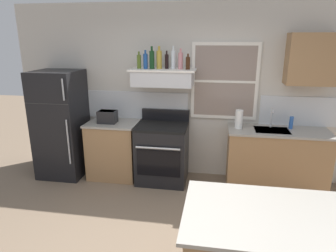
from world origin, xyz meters
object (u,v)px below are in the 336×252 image
at_px(bottle_blue_liqueur, 145,61).
at_px(bottle_brown_stout, 188,63).
at_px(toaster, 107,117).
at_px(bottle_dark_green_wine, 152,59).
at_px(bottle_rose_pink, 181,61).
at_px(bottle_clear_tall, 173,59).
at_px(refrigerator, 61,124).
at_px(paper_towel_roll, 239,119).
at_px(bottle_balsamic_dark, 167,61).
at_px(stove_range, 162,152).
at_px(dish_soap_bottle, 291,123).
at_px(bottle_champagne_gold_foil, 159,59).
at_px(bottle_olive_oil_square, 139,61).

relative_size(bottle_blue_liqueur, bottle_brown_stout, 1.21).
bearing_deg(toaster, bottle_brown_stout, 2.73).
bearing_deg(bottle_dark_green_wine, toaster, -174.74).
bearing_deg(bottle_rose_pink, bottle_dark_green_wine, -176.30).
bearing_deg(bottle_clear_tall, bottle_blue_liqueur, -171.36).
bearing_deg(bottle_clear_tall, bottle_dark_green_wine, -168.08).
height_order(refrigerator, paper_towel_roll, refrigerator).
xyz_separation_m(bottle_dark_green_wine, bottle_balsamic_dark, (0.21, 0.05, -0.03)).
height_order(stove_range, dish_soap_bottle, same).
bearing_deg(bottle_brown_stout, bottle_dark_green_wine, 179.31).
bearing_deg(refrigerator, bottle_balsamic_dark, 4.51).
xyz_separation_m(bottle_blue_liqueur, bottle_clear_tall, (0.40, 0.06, 0.02)).
relative_size(bottle_dark_green_wine, bottle_brown_stout, 1.44).
height_order(refrigerator, dish_soap_bottle, refrigerator).
bearing_deg(toaster, dish_soap_bottle, 3.04).
bearing_deg(bottle_clear_tall, bottle_brown_stout, -17.59).
bearing_deg(bottle_clear_tall, dish_soap_bottle, 0.54).
height_order(bottle_dark_green_wine, bottle_champagne_gold_foil, same).
height_order(toaster, bottle_balsamic_dark, bottle_balsamic_dark).
height_order(bottle_dark_green_wine, bottle_rose_pink, bottle_dark_green_wine).
xyz_separation_m(stove_range, bottle_blue_liqueur, (-0.26, 0.06, 1.39)).
relative_size(bottle_blue_liqueur, bottle_clear_tall, 0.82).
relative_size(stove_range, paper_towel_roll, 4.04).
distance_m(bottle_rose_pink, dish_soap_bottle, 1.84).
bearing_deg(bottle_olive_oil_square, bottle_blue_liqueur, -3.05).
distance_m(bottle_blue_liqueur, bottle_rose_pink, 0.51).
bearing_deg(bottle_champagne_gold_foil, bottle_rose_pink, -2.98).
distance_m(bottle_olive_oil_square, dish_soap_bottle, 2.39).
bearing_deg(refrigerator, toaster, 1.07).
xyz_separation_m(toaster, bottle_clear_tall, (1.01, 0.13, 0.87)).
height_order(bottle_champagne_gold_foil, bottle_clear_tall, bottle_clear_tall).
bearing_deg(paper_towel_roll, stove_range, -178.10).
bearing_deg(stove_range, refrigerator, -179.21).
relative_size(bottle_olive_oil_square, dish_soap_bottle, 1.37).
height_order(stove_range, bottle_balsamic_dark, bottle_balsamic_dark).
bearing_deg(dish_soap_bottle, bottle_olive_oil_square, -178.15).
relative_size(bottle_dark_green_wine, bottle_balsamic_dark, 1.25).
distance_m(stove_range, bottle_rose_pink, 1.43).
height_order(stove_range, bottle_brown_stout, bottle_brown_stout).
xyz_separation_m(bottle_champagne_gold_foil, bottle_clear_tall, (0.20, 0.02, 0.00)).
distance_m(refrigerator, dish_soap_bottle, 3.54).
bearing_deg(paper_towel_roll, bottle_dark_green_wine, 179.14).
distance_m(bottle_rose_pink, bottle_brown_stout, 0.12).
distance_m(stove_range, bottle_balsamic_dark, 1.39).
distance_m(bottle_clear_tall, paper_towel_roll, 1.30).
xyz_separation_m(toaster, bottle_rose_pink, (1.12, 0.09, 0.86)).
bearing_deg(bottle_clear_tall, refrigerator, -175.42).
relative_size(paper_towel_roll, dish_soap_bottle, 1.50).
xyz_separation_m(stove_range, bottle_clear_tall, (0.14, 0.12, 1.42)).
height_order(bottle_blue_liqueur, bottle_rose_pink, bottle_rose_pink).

